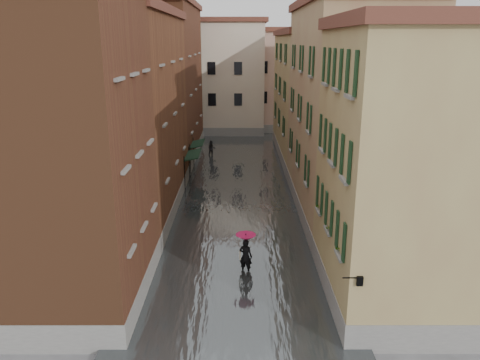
{
  "coord_description": "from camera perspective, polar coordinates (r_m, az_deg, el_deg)",
  "views": [
    {
      "loc": [
        0.15,
        -20.62,
        11.05
      ],
      "look_at": [
        0.19,
        6.23,
        3.0
      ],
      "focal_mm": 35.0,
      "sensor_mm": 36.0,
      "label": 1
    }
  ],
  "objects": [
    {
      "name": "floodwater",
      "position": [
        35.36,
        -0.31,
        -1.35
      ],
      "size": [
        10.0,
        60.0,
        0.2
      ],
      "primitive_type": "cube",
      "color": "#494F51",
      "rests_on": "ground"
    },
    {
      "name": "pedestrian_far",
      "position": [
        46.09,
        -3.48,
        3.81
      ],
      "size": [
        0.89,
        0.76,
        1.59
      ],
      "primitive_type": "imported",
      "rotation": [
        0.0,
        0.0,
        0.22
      ],
      "color": "black",
      "rests_on": "ground"
    },
    {
      "name": "building_left_far",
      "position": [
        45.37,
        -9.32,
        11.36
      ],
      "size": [
        6.0,
        16.0,
        14.0
      ],
      "primitive_type": "cube",
      "color": "brown",
      "rests_on": "ground"
    },
    {
      "name": "building_end_pink",
      "position": [
        61.11,
        5.54,
        11.88
      ],
      "size": [
        10.0,
        9.0,
        12.0
      ],
      "primitive_type": "cube",
      "color": "tan",
      "rests_on": "ground"
    },
    {
      "name": "ground",
      "position": [
        23.4,
        -0.44,
        -11.49
      ],
      "size": [
        120.0,
        120.0,
        0.0
      ],
      "primitive_type": "plane",
      "color": "#515153",
      "rests_on": "ground"
    },
    {
      "name": "building_left_mid",
      "position": [
        30.85,
        -13.59,
        7.28
      ],
      "size": [
        6.0,
        14.0,
        12.5
      ],
      "primitive_type": "cube",
      "color": "brown",
      "rests_on": "ground"
    },
    {
      "name": "awning_near",
      "position": [
        36.45,
        -5.8,
        3.0
      ],
      "size": [
        1.09,
        3.4,
        2.8
      ],
      "color": "black",
      "rests_on": "ground"
    },
    {
      "name": "building_right_near",
      "position": [
        20.54,
        19.41,
        0.76
      ],
      "size": [
        6.0,
        8.0,
        11.5
      ],
      "primitive_type": "cube",
      "color": "#95784D",
      "rests_on": "ground"
    },
    {
      "name": "building_end_cream",
      "position": [
        58.88,
        -3.21,
        12.24
      ],
      "size": [
        12.0,
        9.0,
        13.0
      ],
      "primitive_type": "cube",
      "color": "beige",
      "rests_on": "ground"
    },
    {
      "name": "window_planters",
      "position": [
        20.64,
        11.06,
        -5.07
      ],
      "size": [
        0.59,
        5.64,
        0.84
      ],
      "color": "brown",
      "rests_on": "ground"
    },
    {
      "name": "awning_far",
      "position": [
        40.33,
        -5.26,
        4.33
      ],
      "size": [
        1.09,
        3.03,
        2.8
      ],
      "color": "black",
      "rests_on": "ground"
    },
    {
      "name": "building_left_near",
      "position": [
        20.46,
        -20.55,
        2.76
      ],
      "size": [
        6.0,
        8.0,
        13.0
      ],
      "primitive_type": "cube",
      "color": "brown",
      "rests_on": "ground"
    },
    {
      "name": "pedestrian_main",
      "position": [
        23.0,
        0.7,
        -8.51
      ],
      "size": [
        1.0,
        1.0,
        2.06
      ],
      "color": "black",
      "rests_on": "ground"
    },
    {
      "name": "building_right_mid",
      "position": [
        30.74,
        12.92,
        7.76
      ],
      "size": [
        6.0,
        14.0,
        13.0
      ],
      "primitive_type": "cube",
      "color": "tan",
      "rests_on": "ground"
    },
    {
      "name": "wall_lantern",
      "position": [
        17.2,
        14.3,
        -11.75
      ],
      "size": [
        0.71,
        0.22,
        0.35
      ],
      "color": "black",
      "rests_on": "ground"
    },
    {
      "name": "building_right_far",
      "position": [
        45.45,
        8.72,
        9.81
      ],
      "size": [
        6.0,
        16.0,
        11.5
      ],
      "primitive_type": "cube",
      "color": "#95784D",
      "rests_on": "ground"
    }
  ]
}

